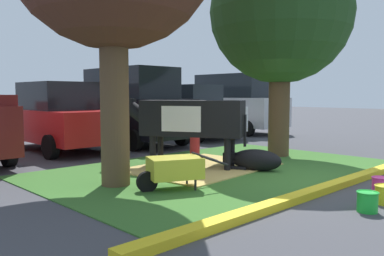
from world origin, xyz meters
name	(u,v)px	position (x,y,z in m)	size (l,w,h in m)	color
ground_plane	(288,178)	(0.00, 0.00, 0.00)	(80.00, 80.00, 0.00)	#424247
grass_island	(219,169)	(-0.26, 1.61, 0.01)	(7.81, 5.04, 0.02)	#386B28
curb_yellow	(332,186)	(-0.26, -1.05, 0.06)	(9.01, 0.24, 0.12)	yellow
hay_bedding	(201,167)	(-0.49, 1.95, 0.03)	(3.20, 2.40, 0.04)	tan
shade_tree_right	(281,14)	(2.32, 1.80, 3.78)	(3.74, 3.74, 5.69)	#4C3823
cow_holstein	(188,119)	(-0.64, 2.25, 1.12)	(1.89, 2.89, 1.57)	black
calf_lying	(255,160)	(0.14, 0.94, 0.24)	(0.85, 1.32, 0.48)	black
person_handler	(195,127)	(0.52, 3.20, 0.81)	(0.49, 0.34, 1.51)	maroon
wheelbarrow	(174,168)	(-2.30, 0.84, 0.39)	(1.58, 1.05, 0.63)	gold
bucket_green	(367,201)	(-1.19, -2.06, 0.15)	(0.31, 0.31, 0.29)	green
bucket_pink	(380,184)	(0.15, -1.72, 0.14)	(0.30, 0.30, 0.26)	#EA3893
sedan_red	(58,117)	(-1.44, 6.99, 0.98)	(2.03, 4.41, 2.02)	red
suv_black	(131,106)	(1.03, 6.77, 1.27)	(2.13, 4.61, 2.52)	black
hatchback_white	(188,112)	(3.81, 6.91, 0.98)	(2.03, 4.41, 2.02)	silver
suv_dark_grey	(234,103)	(6.68, 7.04, 1.27)	(2.13, 4.61, 2.52)	#B7B7BC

